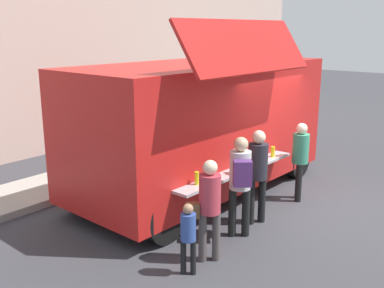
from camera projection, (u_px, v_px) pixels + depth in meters
ground_plane at (317, 208)px, 8.99m from camera, size 60.00×60.00×0.00m
food_truck_main at (202, 123)px, 9.52m from camera, size 6.02×3.19×3.64m
trash_bin at (224, 126)px, 14.26m from camera, size 0.60×0.60×0.93m
customer_front_ordering at (258, 169)px, 8.05m from camera, size 0.36×0.36×1.75m
customer_mid_with_backpack at (240, 177)px, 7.48m from camera, size 0.55×0.53×1.76m
customer_rear_waiting at (209, 202)px, 6.72m from camera, size 0.48×0.45×1.62m
customer_extra_browsing at (300, 155)px, 9.19m from camera, size 0.33×0.33×1.64m
child_near_queue at (188, 233)px, 6.41m from camera, size 0.22×0.22×1.10m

